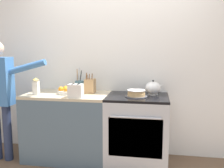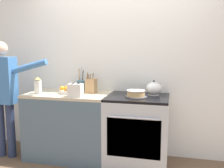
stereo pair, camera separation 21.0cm
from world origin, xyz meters
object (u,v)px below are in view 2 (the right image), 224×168
(utensil_crock, at_px, (81,85))
(toaster, at_px, (76,90))
(layer_cake, at_px, (136,94))
(fruit_bowl, at_px, (69,90))
(knife_block, at_px, (91,86))
(milk_carton, at_px, (38,86))
(person_baker, at_px, (4,90))
(stove_range, at_px, (137,130))
(tea_kettle, at_px, (154,89))

(utensil_crock, height_order, toaster, utensil_crock)
(utensil_crock, bearing_deg, layer_cake, -17.96)
(layer_cake, distance_m, fruit_bowl, 0.92)
(knife_block, height_order, utensil_crock, utensil_crock)
(knife_block, relative_size, utensil_crock, 0.83)
(milk_carton, relative_size, person_baker, 0.14)
(toaster, bearing_deg, layer_cake, 13.12)
(knife_block, bearing_deg, layer_cake, -14.04)
(stove_range, bearing_deg, layer_cake, -104.45)
(stove_range, xyz_separation_m, knife_block, (-0.65, 0.11, 0.54))
(knife_block, relative_size, fruit_bowl, 1.10)
(toaster, bearing_deg, milk_carton, 171.23)
(milk_carton, xyz_separation_m, person_baker, (-0.47, -0.07, -0.06))
(fruit_bowl, bearing_deg, knife_block, 23.96)
(tea_kettle, xyz_separation_m, fruit_bowl, (-1.12, -0.15, -0.04))
(knife_block, distance_m, milk_carton, 0.71)
(layer_cake, distance_m, utensil_crock, 0.87)
(stove_range, height_order, tea_kettle, tea_kettle)
(tea_kettle, bearing_deg, milk_carton, -169.96)
(tea_kettle, height_order, toaster, tea_kettle)
(tea_kettle, xyz_separation_m, person_baker, (-1.98, -0.34, -0.04))
(layer_cake, xyz_separation_m, milk_carton, (-1.30, -0.08, 0.07))
(milk_carton, bearing_deg, layer_cake, 3.68)
(layer_cake, height_order, fruit_bowl, fruit_bowl)
(tea_kettle, height_order, milk_carton, milk_carton)
(utensil_crock, bearing_deg, tea_kettle, -4.66)
(tea_kettle, distance_m, utensil_crock, 1.03)
(toaster, relative_size, person_baker, 0.12)
(stove_range, height_order, layer_cake, layer_cake)
(knife_block, distance_m, person_baker, 1.18)
(utensil_crock, distance_m, person_baker, 1.04)
(stove_range, bearing_deg, fruit_bowl, -179.11)
(fruit_bowl, xyz_separation_m, milk_carton, (-0.38, -0.12, 0.06))
(fruit_bowl, bearing_deg, utensil_crock, 68.14)
(stove_range, bearing_deg, milk_carton, -174.18)
(utensil_crock, relative_size, milk_carton, 1.49)
(tea_kettle, relative_size, milk_carton, 1.09)
(knife_block, xyz_separation_m, fruit_bowl, (-0.28, -0.12, -0.05))
(layer_cake, height_order, milk_carton, milk_carton)
(knife_block, height_order, fruit_bowl, knife_block)
(stove_range, height_order, utensil_crock, utensil_crock)
(tea_kettle, relative_size, person_baker, 0.15)
(person_baker, bearing_deg, utensil_crock, 28.22)
(fruit_bowl, relative_size, toaster, 1.33)
(stove_range, xyz_separation_m, tea_kettle, (0.19, 0.13, 0.53))
(knife_block, bearing_deg, toaster, -106.17)
(tea_kettle, xyz_separation_m, toaster, (-0.94, -0.35, -0.00))
(knife_block, relative_size, milk_carton, 1.24)
(utensil_crock, xyz_separation_m, milk_carton, (-0.48, -0.35, 0.03))
(stove_range, relative_size, fruit_bowl, 3.56)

